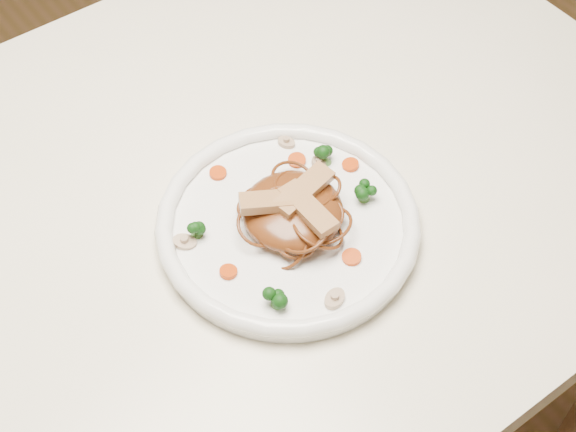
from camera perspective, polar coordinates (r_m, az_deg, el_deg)
table at (r=1.07m, az=-5.40°, el=-2.76°), size 1.20×0.80×0.75m
plate at (r=0.96m, az=0.00°, el=-0.80°), size 0.37×0.37×0.02m
noodle_mound at (r=0.95m, az=0.30°, el=0.35°), size 0.13×0.13×0.04m
chicken_a at (r=0.94m, az=1.06°, el=1.74°), size 0.08×0.04×0.01m
chicken_b at (r=0.93m, az=-0.83°, el=0.98°), size 0.08×0.06×0.01m
chicken_c at (r=0.92m, az=1.33°, el=0.50°), size 0.03×0.08×0.01m
broccoli_0 at (r=1.00m, az=2.55°, el=4.17°), size 0.03×0.03×0.03m
broccoli_1 at (r=0.94m, az=-6.11°, el=-0.74°), size 0.02×0.02×0.03m
broccoli_2 at (r=0.88m, az=-0.72°, el=-5.42°), size 0.02×0.02×0.03m
broccoli_3 at (r=0.97m, az=5.11°, el=1.77°), size 0.04×0.04×0.03m
carrot_0 at (r=1.01m, az=0.59°, el=3.70°), size 0.03×0.03×0.00m
carrot_1 at (r=0.92m, az=-3.97°, el=-3.70°), size 0.02×0.02×0.00m
carrot_2 at (r=1.01m, az=4.16°, el=3.40°), size 0.02×0.02×0.00m
carrot_3 at (r=1.00m, az=-4.66°, el=2.86°), size 0.02×0.02×0.00m
carrot_4 at (r=0.93m, az=4.23°, el=-2.73°), size 0.02×0.02×0.00m
mushroom_0 at (r=0.90m, az=3.10°, el=-5.49°), size 0.04×0.04×0.01m
mushroom_1 at (r=1.01m, az=2.04°, el=3.51°), size 0.02×0.02×0.01m
mushroom_2 at (r=0.94m, az=-6.87°, el=-1.72°), size 0.04×0.04×0.01m
mushroom_3 at (r=1.03m, az=-0.11°, el=4.89°), size 0.03×0.03×0.01m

